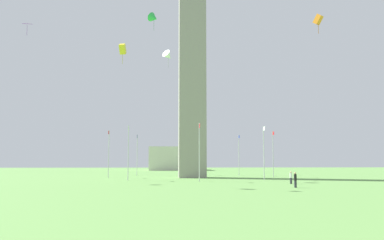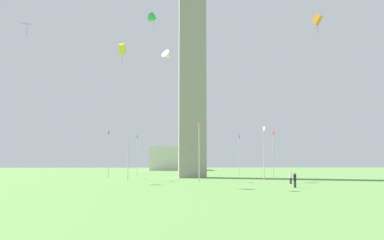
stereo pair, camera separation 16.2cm
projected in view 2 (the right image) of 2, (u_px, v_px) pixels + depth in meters
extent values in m
plane|color=#609347|center=(192.00, 178.00, 75.80)|extent=(260.00, 260.00, 0.00)
cube|color=gray|center=(192.00, 72.00, 77.87)|extent=(5.04, 5.04, 40.33)
cylinder|color=silver|center=(199.00, 152.00, 60.81)|extent=(0.14, 0.14, 8.81)
cube|color=red|center=(199.00, 126.00, 60.67)|extent=(1.00, 0.03, 0.64)
cylinder|color=silver|center=(264.00, 153.00, 66.09)|extent=(0.14, 0.14, 8.81)
cube|color=white|center=(264.00, 128.00, 65.95)|extent=(1.00, 0.03, 0.64)
cylinder|color=silver|center=(273.00, 154.00, 77.32)|extent=(0.14, 0.14, 8.81)
cube|color=red|center=(273.00, 133.00, 77.18)|extent=(1.00, 0.03, 0.64)
cylinder|color=silver|center=(239.00, 155.00, 87.92)|extent=(0.14, 0.14, 8.81)
cube|color=#1E2D99|center=(239.00, 137.00, 87.78)|extent=(1.00, 0.03, 0.64)
cylinder|color=silver|center=(187.00, 155.00, 91.69)|extent=(0.14, 0.14, 8.81)
cube|color=white|center=(187.00, 138.00, 91.55)|extent=(1.00, 0.03, 0.64)
cylinder|color=silver|center=(137.00, 155.00, 86.41)|extent=(0.14, 0.14, 8.81)
cube|color=#1E2D99|center=(137.00, 136.00, 86.27)|extent=(1.00, 0.03, 0.64)
cylinder|color=silver|center=(109.00, 154.00, 75.18)|extent=(0.14, 0.14, 8.81)
cube|color=red|center=(109.00, 132.00, 75.04)|extent=(1.00, 0.03, 0.64)
cylinder|color=silver|center=(128.00, 153.00, 64.58)|extent=(0.14, 0.14, 8.81)
cube|color=white|center=(128.00, 128.00, 64.44)|extent=(1.00, 0.03, 0.64)
cylinder|color=#2D2D38|center=(291.00, 181.00, 54.09)|extent=(0.29, 0.29, 0.80)
cylinder|color=white|center=(291.00, 175.00, 54.16)|extent=(0.32, 0.32, 0.65)
sphere|color=tan|center=(290.00, 172.00, 54.21)|extent=(0.24, 0.24, 0.24)
cylinder|color=#2D2D38|center=(295.00, 184.00, 46.22)|extent=(0.29, 0.29, 0.80)
cylinder|color=black|center=(295.00, 177.00, 46.30)|extent=(0.32, 0.32, 0.74)
sphere|color=tan|center=(295.00, 173.00, 46.35)|extent=(0.24, 0.24, 0.24)
cone|color=green|center=(154.00, 18.00, 68.65)|extent=(2.51, 2.55, 2.07)
cylinder|color=#208035|center=(154.00, 25.00, 68.52)|extent=(0.04, 0.04, 1.90)
cube|color=purple|center=(27.00, 24.00, 62.63)|extent=(1.39, 1.43, 0.39)
cylinder|color=#67278E|center=(27.00, 31.00, 62.52)|extent=(0.04, 0.04, 1.60)
cube|color=yellow|center=(122.00, 49.00, 51.34)|extent=(1.33, 0.91, 1.43)
cylinder|color=#A4921C|center=(122.00, 58.00, 51.23)|extent=(0.04, 0.04, 1.67)
cube|color=orange|center=(317.00, 19.00, 38.78)|extent=(1.05, 0.99, 1.04)
cylinder|color=#A75C15|center=(318.00, 28.00, 38.70)|extent=(0.04, 0.04, 1.22)
cone|color=white|center=(168.00, 56.00, 47.66)|extent=(1.67, 1.69, 1.37)
cylinder|color=#A7A7A7|center=(168.00, 63.00, 47.57)|extent=(0.04, 0.04, 1.24)
cube|color=beige|center=(172.00, 159.00, 145.17)|extent=(21.26, 15.66, 8.06)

